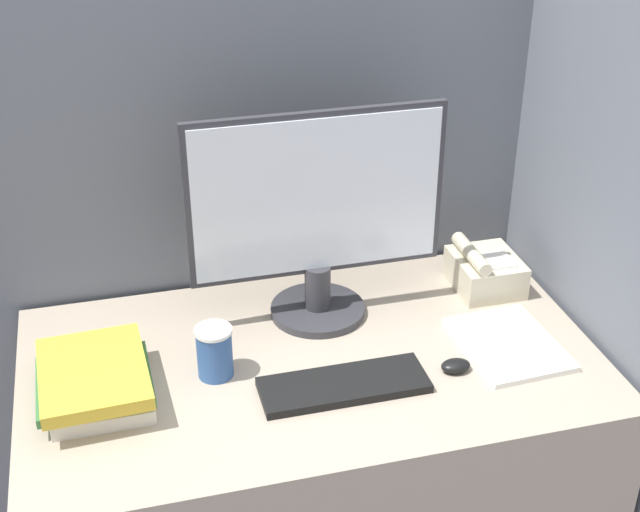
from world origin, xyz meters
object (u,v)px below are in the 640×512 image
object	(u,v)px
mouse	(456,366)
desk_telephone	(484,271)
keyboard	(344,385)
monitor	(317,219)
coffee_cup	(215,352)
book_stack	(96,383)

from	to	relation	value
mouse	desk_telephone	xyz separation A→B (m)	(0.21, 0.32, 0.03)
mouse	desk_telephone	bearing A→B (deg)	56.98
keyboard	mouse	distance (m)	0.26
monitor	desk_telephone	xyz separation A→B (m)	(0.45, 0.01, -0.21)
monitor	coffee_cup	size ratio (longest dim) A/B	5.05
mouse	book_stack	distance (m)	0.79
coffee_cup	desk_telephone	bearing A→B (deg)	15.11
coffee_cup	book_stack	bearing A→B (deg)	-174.25
keyboard	mouse	xyz separation A→B (m)	(0.26, -0.00, 0.00)
keyboard	coffee_cup	xyz separation A→B (m)	(-0.26, 0.12, 0.05)
monitor	mouse	xyz separation A→B (m)	(0.24, -0.31, -0.25)
monitor	book_stack	size ratio (longest dim) A/B	2.08
keyboard	book_stack	size ratio (longest dim) A/B	1.25
monitor	keyboard	size ratio (longest dim) A/B	1.66
coffee_cup	monitor	bearing A→B (deg)	33.61
monitor	mouse	distance (m)	0.47
monitor	desk_telephone	distance (m)	0.50
book_stack	desk_telephone	world-z (taller)	desk_telephone
mouse	coffee_cup	size ratio (longest dim) A/B	0.56
monitor	desk_telephone	size ratio (longest dim) A/B	3.36
monitor	book_stack	world-z (taller)	monitor
monitor	book_stack	bearing A→B (deg)	-158.40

